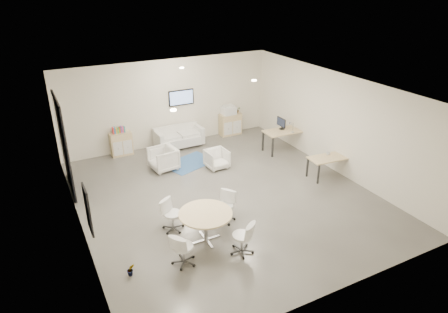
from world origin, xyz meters
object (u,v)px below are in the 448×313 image
Objects in this scene: armchair_right at (217,158)px; sideboard_right at (230,124)px; armchair_left at (163,158)px; desk_front at (328,159)px; desk_rear at (284,132)px; sideboard_left at (121,144)px; loveseat at (178,138)px; round_table at (206,216)px.

sideboard_right is at bearing 50.55° from armchair_right.
desk_front is (4.49, -2.87, 0.18)m from armchair_left.
desk_rear is at bearing 95.94° from desk_front.
sideboard_right is 1.04× the size of armchair_left.
sideboard_right reaches higher than armchair_right.
armchair_right is 3.60m from desk_front.
sideboard_left is 4.40m from sideboard_right.
desk_rear is at bearing -33.50° from loveseat.
sideboard_left is 7.16m from desk_front.
sideboard_right is 0.67× the size of round_table.
armchair_left is (0.93, -1.81, -0.00)m from sideboard_left.
desk_rear is at bearing 37.12° from round_table.
round_table is (-1.56, -5.77, 0.35)m from loveseat.
desk_front is (2.87, -2.17, 0.24)m from armchair_right.
loveseat is at bearing 149.41° from desk_rear.
sideboard_right is 2.52m from desk_rear.
desk_rear is 2.36m from desk_front.
loveseat is 2.50× the size of armchair_right.
loveseat is 1.17× the size of desk_rear.
armchair_right is at bearing 59.77° from round_table.
sideboard_right is at bearing 111.01° from armchair_left.
desk_front is at bearing -40.81° from sideboard_left.
desk_front is 5.07m from round_table.
desk_front is (0.04, -2.36, -0.10)m from desk_rear.
round_table is at bearing -123.26° from armchair_right.
sideboard_left reaches higher than round_table.
sideboard_left is 2.10m from loveseat.
armchair_left is 1.19× the size of armchair_right.
desk_rear is at bearing 0.84° from armchair_right.
loveseat reaches higher than desk_front.
round_table is (0.53, -5.99, 0.28)m from sideboard_left.
armchair_left is (-3.47, -1.79, -0.01)m from sideboard_right.
loveseat is 1.33× the size of desk_front.
round_table is at bearing -160.12° from desk_front.
desk_rear reaches higher than loveseat.
armchair_left is at bearing -126.94° from loveseat.
round_table is (-2.03, -3.48, 0.35)m from armchair_right.
sideboard_right is at bearing 114.96° from desk_rear.
desk_rear reaches higher than desk_front.
loveseat is 1.37× the size of round_table.
armchair_left reaches higher than round_table.
armchair_right is 0.55× the size of round_table.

